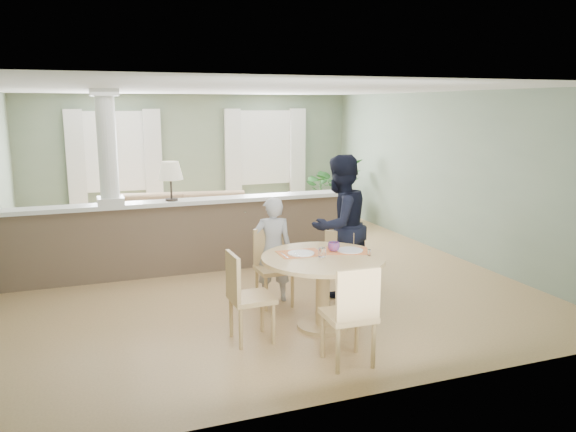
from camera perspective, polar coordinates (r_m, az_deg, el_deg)
name	(u,v)px	position (r m, az deg, el deg)	size (l,w,h in m)	color
ground	(246,270)	(8.64, -4.31, -5.50)	(8.00, 8.00, 0.00)	tan
room_shell	(231,148)	(8.90, -5.79, 6.85)	(7.02, 8.02, 2.71)	gray
pony_wall	(177,227)	(8.45, -11.20, -1.12)	(5.32, 0.38, 2.70)	brown
sofa	(183,220)	(10.27, -10.59, -0.41)	(3.04, 1.19, 0.89)	#987C53
houseplant	(331,190)	(11.97, 4.41, 2.63)	(1.26, 1.09, 1.40)	#275C25
dining_table	(323,271)	(6.30, 3.60, -5.60)	(1.38, 1.38, 0.94)	tan
chair_far_boy	(272,263)	(7.10, -1.62, -4.80)	(0.44, 0.44, 0.95)	tan
chair_far_man	(337,264)	(7.18, 4.99, -4.88)	(0.57, 0.57, 0.90)	tan
chair_near	(352,311)	(5.43, 6.51, -9.61)	(0.47, 0.47, 1.01)	tan
chair_side	(245,293)	(5.97, -4.44, -7.81)	(0.45, 0.45, 0.98)	tan
child_person	(273,249)	(7.15, -1.57, -3.40)	(0.49, 0.32, 1.36)	#A7A7AC
man_person	(340,226)	(7.36, 5.25, -1.00)	(0.90, 0.70, 1.86)	black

